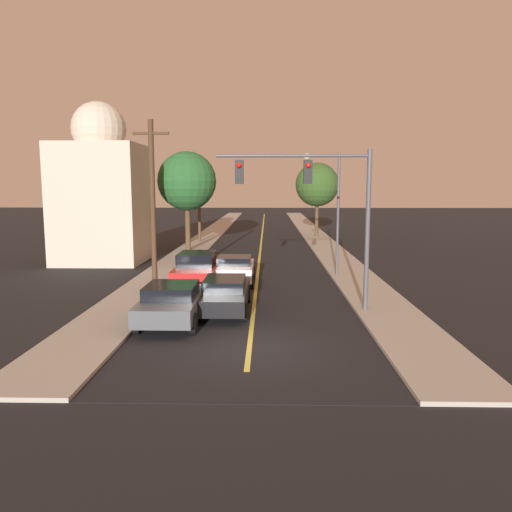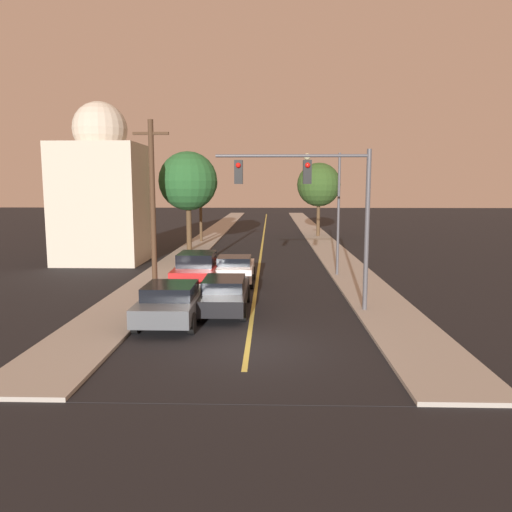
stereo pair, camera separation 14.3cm
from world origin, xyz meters
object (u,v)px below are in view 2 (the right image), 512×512
utility_pole_left (153,204)px  traffic_signal_mast (318,195)px  tree_right_near (319,185)px  tree_left_far (200,183)px  streetlamp_right (330,196)px  domed_building_left (103,192)px  car_near_lane_second (235,269)px  car_outer_lane_front (171,302)px  car_near_lane_front (225,293)px  tree_left_near (188,181)px  car_outer_lane_second (198,270)px

utility_pole_left → traffic_signal_mast: bearing=-23.6°
tree_right_near → tree_left_far: bearing=-155.4°
streetlamp_right → utility_pole_left: (-8.47, -4.72, -0.25)m
tree_right_near → domed_building_left: (-15.48, -16.23, -0.52)m
car_near_lane_second → car_outer_lane_front: (-1.76, -7.31, 0.01)m
car_near_lane_front → tree_left_far: bearing=100.0°
streetlamp_right → tree_left_near: 13.94m
car_outer_lane_second → car_near_lane_front: bearing=-69.6°
streetlamp_right → domed_building_left: size_ratio=0.64×
car_outer_lane_front → tree_left_near: size_ratio=0.61×
car_outer_lane_front → car_outer_lane_second: car_outer_lane_second is taller
domed_building_left → tree_left_far: bearing=67.2°
tree_right_near → streetlamp_right: bearing=-93.9°
car_outer_lane_front → traffic_signal_mast: 6.82m
tree_left_far → car_near_lane_second: bearing=-77.1°
traffic_signal_mast → streetlamp_right: size_ratio=0.95×
traffic_signal_mast → tree_left_far: bearing=108.0°
streetlamp_right → tree_right_near: 21.39m
car_outer_lane_second → utility_pole_left: utility_pole_left is taller
car_outer_lane_front → domed_building_left: 16.78m
car_near_lane_second → tree_left_near: bearing=109.1°
tree_right_near → car_near_lane_front: bearing=-102.5°
car_near_lane_front → car_outer_lane_front: 2.50m
car_near_lane_front → streetlamp_right: streetlamp_right is taller
car_near_lane_second → car_outer_lane_front: size_ratio=0.85×
car_near_lane_front → streetlamp_right: size_ratio=0.75×
car_outer_lane_second → domed_building_left: 11.50m
car_outer_lane_front → tree_left_far: (-2.52, 25.96, 4.39)m
car_near_lane_second → traffic_signal_mast: traffic_signal_mast is taller
car_outer_lane_front → tree_right_near: size_ratio=0.64×
car_near_lane_front → utility_pole_left: bearing=138.7°
streetlamp_right → car_near_lane_front: bearing=-122.7°
car_outer_lane_front → tree_right_near: bearing=75.1°
car_near_lane_front → streetlamp_right: (4.99, 7.77, 3.66)m
streetlamp_right → tree_left_far: bearing=119.5°
tree_left_near → tree_right_near: 15.41m
car_near_lane_front → tree_left_far: 24.96m
car_outer_lane_front → tree_right_near: (8.20, 30.88, 4.27)m
car_near_lane_second → tree_left_near: 14.03m
utility_pole_left → domed_building_left: domed_building_left is taller
tree_right_near → car_outer_lane_second: bearing=-108.6°
car_near_lane_front → tree_right_near: (6.44, 29.10, 4.32)m
traffic_signal_mast → car_outer_lane_front: bearing=-162.1°
tree_left_near → traffic_signal_mast: bearing=-66.3°
traffic_signal_mast → tree_left_near: tree_left_near is taller
streetlamp_right → utility_pole_left: bearing=-150.9°
traffic_signal_mast → tree_right_near: bearing=84.4°
car_near_lane_front → traffic_signal_mast: bearing=-0.6°
car_near_lane_second → car_outer_lane_second: (-1.76, -0.78, 0.10)m
streetlamp_right → tree_left_far: (-9.27, 16.41, 0.78)m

